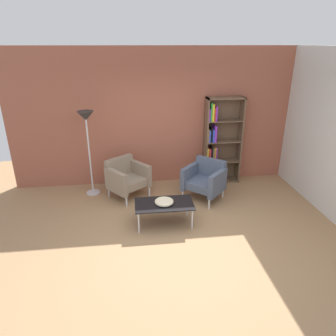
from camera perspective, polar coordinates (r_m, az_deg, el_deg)
ground_plane at (r=5.00m, az=1.97°, el=-13.79°), size 8.32×8.32×0.00m
brick_back_panel at (r=6.65m, az=-1.17°, el=9.31°), size 6.40×0.12×2.90m
bookshelf_tall at (r=6.82m, az=9.35°, el=4.58°), size 0.80×0.30×1.90m
coffee_table_low at (r=5.28m, az=-0.72°, el=-6.90°), size 1.00×0.56×0.40m
decorative_bowl at (r=5.25m, az=-0.72°, el=-6.27°), size 0.32×0.32×0.05m
armchair_corner_red at (r=6.18m, az=6.92°, el=-2.04°), size 0.95×0.95×0.78m
armchair_near_window at (r=6.28m, az=-7.76°, el=-1.68°), size 0.95×0.94×0.78m
floor_lamp_torchiere at (r=6.18m, az=-14.93°, el=7.55°), size 0.32×0.32×1.74m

